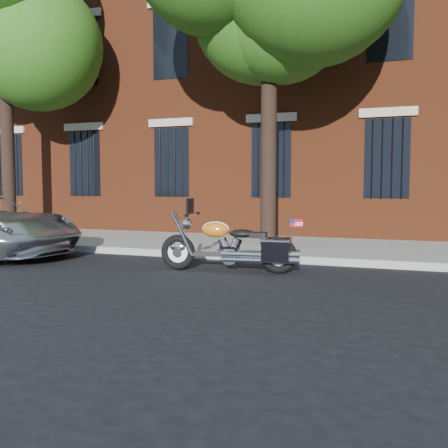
% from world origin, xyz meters
% --- Properties ---
extents(ground, '(120.00, 120.00, 0.00)m').
position_xyz_m(ground, '(0.00, 0.00, 0.00)').
color(ground, black).
rests_on(ground, ground).
extents(curb, '(40.00, 0.16, 0.15)m').
position_xyz_m(curb, '(0.00, 1.38, 0.07)').
color(curb, gray).
rests_on(curb, ground).
extents(sidewalk, '(40.00, 3.60, 0.15)m').
position_xyz_m(sidewalk, '(0.00, 3.26, 0.07)').
color(sidewalk, gray).
rests_on(sidewalk, ground).
extents(building, '(26.00, 10.08, 12.00)m').
position_xyz_m(building, '(0.00, 10.06, 6.00)').
color(building, maroon).
rests_on(building, ground).
extents(tree_left, '(4.12, 3.92, 8.54)m').
position_xyz_m(tree_left, '(-7.08, 2.96, 6.18)').
color(tree_left, black).
rests_on(tree_left, ground).
extents(motorcycle, '(2.58, 0.92, 1.29)m').
position_xyz_m(motorcycle, '(0.66, 0.01, 0.44)').
color(motorcycle, black).
rests_on(motorcycle, ground).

